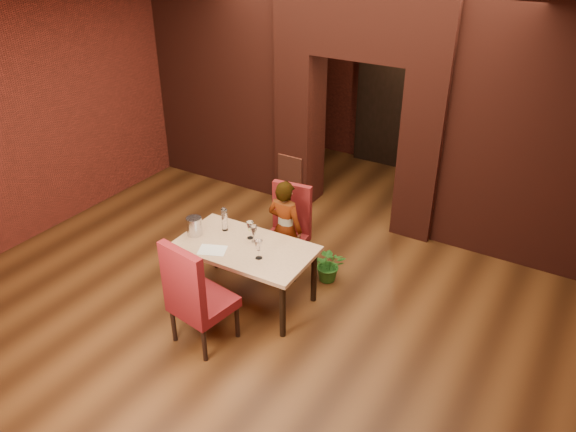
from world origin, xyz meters
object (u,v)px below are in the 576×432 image
person_seated (285,228)px  potted_plant (329,264)px  wine_glass_c (259,249)px  water_bottle (224,219)px  wine_glass_b (254,234)px  wine_glass_a (250,230)px  wine_bucket (194,226)px  dining_table (246,273)px  chair_far (285,231)px  chair_near (203,292)px

person_seated → potted_plant: bearing=-165.7°
wine_glass_c → water_bottle: (-0.67, 0.29, 0.04)m
person_seated → wine_glass_b: person_seated is taller
wine_glass_a → wine_bucket: size_ratio=0.96×
dining_table → chair_far: chair_far is taller
chair_far → person_seated: 0.11m
person_seated → water_bottle: bearing=47.3°
chair_near → water_bottle: size_ratio=4.18×
chair_far → wine_bucket: 1.13m
chair_far → wine_glass_c: bearing=-84.0°
chair_near → wine_glass_a: bearing=-77.1°
wine_glass_c → wine_glass_a: bearing=136.9°
wine_glass_b → potted_plant: wine_glass_b is taller
person_seated → wine_glass_a: 0.58m
dining_table → wine_glass_b: 0.48m
dining_table → wine_bucket: (-0.64, -0.09, 0.47)m
dining_table → person_seated: person_seated is taller
chair_near → wine_glass_c: size_ratio=5.54×
dining_table → person_seated: bearing=80.4°
chair_far → water_bottle: size_ratio=3.75×
wine_glass_a → potted_plant: (0.69, 0.66, -0.60)m
wine_glass_b → chair_near: bearing=-90.4°
chair_near → person_seated: (0.07, 1.49, 0.02)m
wine_glass_c → person_seated: bearing=101.9°
wine_glass_b → potted_plant: bearing=49.0°
water_bottle → chair_far: bearing=52.0°
wine_bucket → potted_plant: 1.69m
dining_table → water_bottle: size_ratio=5.25×
wine_glass_c → potted_plant: bearing=68.4°
dining_table → wine_glass_a: wine_glass_a is taller
person_seated → water_bottle: 0.76m
chair_far → wine_glass_a: (-0.11, -0.58, 0.28)m
chair_far → wine_glass_b: bearing=-99.5°
wine_bucket → water_bottle: bearing=47.9°
wine_glass_c → potted_plant: size_ratio=0.49×
wine_glass_a → wine_glass_b: 0.09m
wine_glass_b → dining_table: bearing=-106.2°
wine_glass_b → wine_bucket: size_ratio=0.93×
wine_glass_b → wine_glass_c: 0.34m
chair_near → person_seated: 1.49m
dining_table → chair_far: (0.06, 0.76, 0.19)m
wine_glass_a → water_bottle: bearing=-179.5°
chair_near → wine_glass_a: chair_near is taller
wine_glass_a → wine_glass_c: size_ratio=0.95×
wine_glass_c → wine_bucket: size_ratio=1.02×
wine_glass_a → wine_glass_c: wine_glass_c is taller
wine_bucket → potted_plant: wine_bucket is taller
person_seated → wine_glass_b: bearing=84.6°
chair_far → chair_near: size_ratio=0.90×
wine_glass_c → water_bottle: 0.73m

